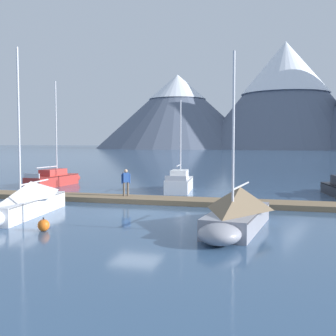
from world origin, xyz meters
The scene contains 10 objects.
ground_plane centered at (0.00, 0.00, 0.00)m, with size 700.00×700.00×0.00m, color #38567A.
mountain_west_summit centered at (-52.49, 206.73, 20.99)m, with size 90.27×90.27×40.93m.
mountain_central_massif centered at (5.32, 208.18, 29.41)m, with size 88.37×88.37×55.60m.
dock centered at (0.00, 4.00, 0.15)m, with size 28.72×2.69×0.30m.
sailboat_nearest_berth centered at (-11.34, 10.97, 0.59)m, with size 1.99×6.60×8.79m.
sailboat_second_berth centered at (-5.11, -2.11, 0.81)m, with size 2.50×7.49×8.26m.
sailboat_mid_dock_port centered at (-0.29, 10.26, 0.64)m, with size 2.29×5.55×6.86m.
sailboat_mid_dock_starboard centered at (5.51, -2.51, 0.83)m, with size 2.51×6.83×7.31m.
person_on_dock centered at (-2.28, 4.29, 1.26)m, with size 0.47×0.41×1.69m.
mooring_buoy_channel_marker centered at (-2.19, -5.10, 0.25)m, with size 0.50×0.50×0.58m.
Camera 1 is at (7.55, -20.16, 3.73)m, focal length 44.66 mm.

